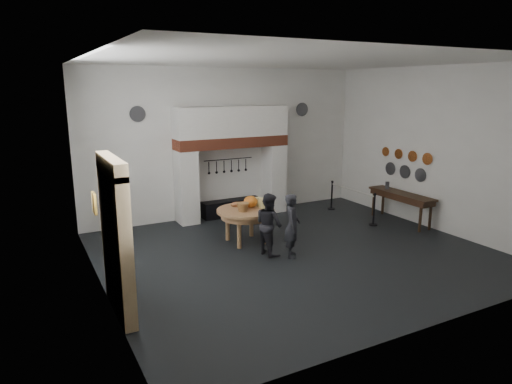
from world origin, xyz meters
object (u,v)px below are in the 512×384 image
barrier_post_near (374,210)px  barrier_post_far (332,196)px  work_table (245,211)px  visitor_near (292,226)px  iron_range (232,208)px  visitor_far (269,224)px  side_table (402,194)px

barrier_post_near → barrier_post_far: 2.00m
work_table → barrier_post_far: bearing=21.7°
visitor_near → barrier_post_near: size_ratio=1.70×
iron_range → barrier_post_far: size_ratio=2.11×
visitor_near → barrier_post_far: visitor_near is taller
barrier_post_far → visitor_far: bearing=-145.8°
visitor_far → side_table: 4.75m
visitor_near → work_table: bearing=50.7°
visitor_far → barrier_post_near: bearing=-88.5°
iron_range → side_table: (4.10, -3.00, 0.62)m
barrier_post_near → iron_range: bearing=138.3°
barrier_post_near → visitor_far: bearing=-171.1°
iron_range → work_table: (-0.73, -2.43, 0.59)m
iron_range → visitor_far: bearing=-100.2°
work_table → barrier_post_near: barrier_post_near is taller
iron_range → work_table: size_ratio=1.28×
visitor_far → barrier_post_near: (3.83, 0.60, -0.30)m
barrier_post_far → barrier_post_near: bearing=-90.0°
visitor_near → iron_range: bearing=27.9°
work_table → side_table: 4.86m
iron_range → visitor_near: bearing=-93.3°
visitor_far → side_table: visitor_far is taller
side_table → barrier_post_near: (-0.89, 0.14, -0.42)m
iron_range → barrier_post_far: (3.21, -0.86, 0.20)m
side_table → barrier_post_near: bearing=170.8°
visitor_near → barrier_post_near: bearing=-42.5°
work_table → barrier_post_far: 4.26m
barrier_post_near → barrier_post_far: bearing=90.0°
work_table → visitor_far: size_ratio=0.99×
work_table → barrier_post_far: barrier_post_far is taller
work_table → visitor_far: visitor_far is taller
work_table → barrier_post_near: 3.98m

